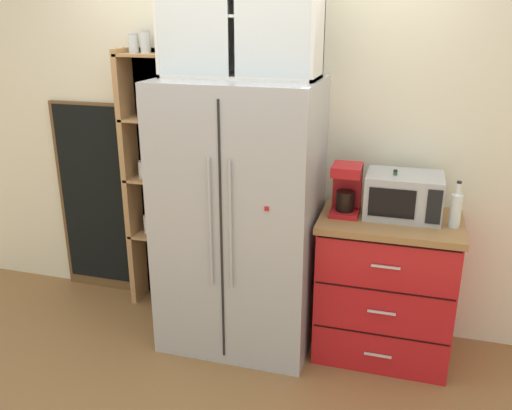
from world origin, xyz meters
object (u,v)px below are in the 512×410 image
at_px(bottle_green, 393,196).
at_px(chalkboard_menu, 95,199).
at_px(refrigerator, 241,216).
at_px(mug_sage, 392,213).
at_px(microwave, 403,195).
at_px(coffee_maker, 346,189).
at_px(bottle_clear, 456,207).

height_order(bottle_green, chalkboard_menu, chalkboard_menu).
xyz_separation_m(refrigerator, mug_sage, (0.92, 0.04, 0.10)).
bearing_deg(bottle_green, chalkboard_menu, 173.71).
height_order(microwave, coffee_maker, coffee_maker).
relative_size(mug_sage, chalkboard_menu, 0.08).
bearing_deg(chalkboard_menu, bottle_green, -6.29).
relative_size(microwave, coffee_maker, 1.42).
bearing_deg(chalkboard_menu, refrigerator, -14.94).
xyz_separation_m(refrigerator, chalkboard_menu, (-1.26, 0.34, -0.12)).
relative_size(mug_sage, bottle_green, 0.42).
height_order(bottle_clear, chalkboard_menu, chalkboard_menu).
bearing_deg(coffee_maker, bottle_green, 2.38).
bearing_deg(chalkboard_menu, coffee_maker, -7.53).
bearing_deg(microwave, coffee_maker, -172.79).
distance_m(microwave, coffee_maker, 0.34).
xyz_separation_m(refrigerator, microwave, (0.97, 0.13, 0.19)).
distance_m(refrigerator, mug_sage, 0.92).
relative_size(microwave, bottle_clear, 1.62).
distance_m(microwave, bottle_green, 0.07).
relative_size(coffee_maker, chalkboard_menu, 0.21).
xyz_separation_m(coffee_maker, chalkboard_menu, (-1.90, 0.25, -0.33)).
distance_m(mug_sage, chalkboard_menu, 2.21).
bearing_deg(microwave, chalkboard_menu, 174.65).
distance_m(refrigerator, microwave, 1.00).
distance_m(refrigerator, coffee_maker, 0.68).
height_order(microwave, bottle_green, bottle_green).
bearing_deg(chalkboard_menu, mug_sage, -7.73).
bearing_deg(refrigerator, mug_sage, 2.56).
distance_m(mug_sage, bottle_green, 0.10).
bearing_deg(refrigerator, coffee_maker, 7.57).
distance_m(microwave, bottle_clear, 0.31).
relative_size(coffee_maker, mug_sage, 2.56).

